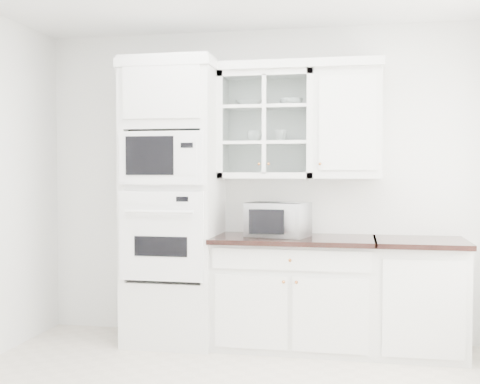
# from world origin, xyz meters

# --- Properties ---
(room_shell) EXTENTS (4.00, 3.50, 2.70)m
(room_shell) POSITION_xyz_m (0.00, 0.43, 1.78)
(room_shell) COLOR white
(room_shell) RESTS_ON ground
(oven_column) EXTENTS (0.76, 0.68, 2.40)m
(oven_column) POSITION_xyz_m (-0.75, 1.42, 1.20)
(oven_column) COLOR white
(oven_column) RESTS_ON ground
(base_cabinet_run) EXTENTS (1.32, 0.67, 0.92)m
(base_cabinet_run) POSITION_xyz_m (0.28, 1.45, 0.46)
(base_cabinet_run) COLOR white
(base_cabinet_run) RESTS_ON ground
(extra_base_cabinet) EXTENTS (0.72, 0.67, 0.92)m
(extra_base_cabinet) POSITION_xyz_m (1.28, 1.45, 0.46)
(extra_base_cabinet) COLOR white
(extra_base_cabinet) RESTS_ON ground
(upper_cabinet_glass) EXTENTS (0.80, 0.33, 0.90)m
(upper_cabinet_glass) POSITION_xyz_m (0.03, 1.58, 1.85)
(upper_cabinet_glass) COLOR white
(upper_cabinet_glass) RESTS_ON room_shell
(upper_cabinet_solid) EXTENTS (0.55, 0.33, 0.90)m
(upper_cabinet_solid) POSITION_xyz_m (0.71, 1.58, 1.85)
(upper_cabinet_solid) COLOR white
(upper_cabinet_solid) RESTS_ON room_shell
(crown_molding) EXTENTS (2.14, 0.38, 0.07)m
(crown_molding) POSITION_xyz_m (-0.07, 1.56, 2.33)
(crown_molding) COLOR white
(crown_molding) RESTS_ON room_shell
(countertop_microwave) EXTENTS (0.56, 0.50, 0.28)m
(countertop_microwave) POSITION_xyz_m (0.15, 1.44, 1.06)
(countertop_microwave) COLOR white
(countertop_microwave) RESTS_ON base_cabinet_run
(bowl_a) EXTENTS (0.25, 0.25, 0.06)m
(bowl_a) POSITION_xyz_m (-0.13, 1.60, 2.04)
(bowl_a) COLOR white
(bowl_a) RESTS_ON upper_cabinet_glass
(bowl_b) EXTENTS (0.21, 0.21, 0.06)m
(bowl_b) POSITION_xyz_m (0.24, 1.58, 2.04)
(bowl_b) COLOR white
(bowl_b) RESTS_ON upper_cabinet_glass
(cup_a) EXTENTS (0.13, 0.13, 0.10)m
(cup_a) POSITION_xyz_m (-0.08, 1.59, 1.76)
(cup_a) COLOR white
(cup_a) RESTS_ON upper_cabinet_glass
(cup_b) EXTENTS (0.13, 0.13, 0.10)m
(cup_b) POSITION_xyz_m (0.15, 1.59, 1.76)
(cup_b) COLOR white
(cup_b) RESTS_ON upper_cabinet_glass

